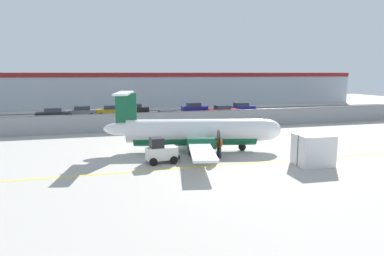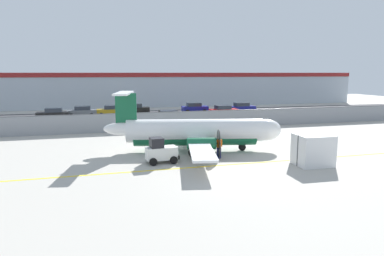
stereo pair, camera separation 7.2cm
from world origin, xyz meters
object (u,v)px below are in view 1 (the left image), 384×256
(commuter_airplane, at_px, (198,132))
(parked_car_1, at_px, (82,112))
(ground_crew_worker, at_px, (219,146))
(parked_car_2, at_px, (111,111))
(parked_car_6, at_px, (223,111))
(parked_car_7, at_px, (242,107))
(traffic_cone_near_left, at_px, (169,154))
(parked_car_4, at_px, (167,116))
(parked_car_3, at_px, (135,109))
(cargo_container, at_px, (313,150))
(baggage_tug, at_px, (161,151))
(traffic_cone_near_right, at_px, (227,139))
(parked_car_0, at_px, (53,114))
(parked_car_5, at_px, (194,108))

(commuter_airplane, distance_m, parked_car_1, 27.32)
(ground_crew_worker, xyz_separation_m, parked_car_2, (-7.03, 28.17, -0.06))
(parked_car_6, xyz_separation_m, parked_car_7, (4.60, 3.74, 0.00))
(traffic_cone_near_left, bearing_deg, parked_car_4, 79.36)
(parked_car_3, bearing_deg, parked_car_7, -7.13)
(cargo_container, bearing_deg, ground_crew_worker, 150.23)
(baggage_tug, relative_size, parked_car_4, 0.57)
(ground_crew_worker, distance_m, traffic_cone_near_right, 6.06)
(commuter_airplane, relative_size, cargo_container, 6.48)
(commuter_airplane, bearing_deg, parked_car_0, 132.73)
(commuter_airplane, relative_size, parked_car_0, 3.77)
(baggage_tug, relative_size, parked_car_7, 0.56)
(traffic_cone_near_left, xyz_separation_m, parked_car_5, (9.87, 28.07, 0.58))
(parked_car_3, height_order, parked_car_5, same)
(commuter_airplane, xyz_separation_m, parked_car_7, (14.56, 24.65, -0.71))
(cargo_container, height_order, parked_car_3, cargo_container)
(parked_car_2, xyz_separation_m, parked_car_5, (13.20, 0.96, 0.00))
(parked_car_0, bearing_deg, commuter_airplane, 119.48)
(baggage_tug, distance_m, parked_car_7, 33.09)
(traffic_cone_near_right, distance_m, parked_car_7, 24.66)
(baggage_tug, bearing_deg, parked_car_6, 55.47)
(baggage_tug, xyz_separation_m, parked_car_5, (10.69, 29.29, 0.04))
(commuter_airplane, height_order, parked_car_3, commuter_airplane)
(traffic_cone_near_left, bearing_deg, baggage_tug, -123.81)
(traffic_cone_near_right, relative_size, parked_car_6, 0.15)
(parked_car_3, bearing_deg, parked_car_0, -161.28)
(parked_car_0, distance_m, parked_car_3, 12.25)
(commuter_airplane, xyz_separation_m, parked_car_1, (-10.36, 25.27, -0.71))
(parked_car_5, xyz_separation_m, parked_car_7, (7.56, -1.68, 0.00))
(ground_crew_worker, xyz_separation_m, parked_car_1, (-11.20, 28.07, -0.06))
(traffic_cone_near_left, height_order, parked_car_7, parked_car_7)
(ground_crew_worker, distance_m, parked_car_1, 30.22)
(baggage_tug, relative_size, parked_car_1, 0.57)
(parked_car_4, height_order, parked_car_5, same)
(commuter_airplane, distance_m, traffic_cone_near_right, 4.56)
(parked_car_2, xyz_separation_m, parked_car_3, (3.76, 1.80, 0.00))
(parked_car_5, bearing_deg, parked_car_0, -170.74)
(commuter_airplane, height_order, baggage_tug, commuter_airplane)
(traffic_cone_near_left, height_order, parked_car_3, parked_car_3)
(parked_car_4, bearing_deg, parked_car_6, -154.92)
(ground_crew_worker, height_order, traffic_cone_near_right, ground_crew_worker)
(traffic_cone_near_left, height_order, traffic_cone_near_right, same)
(commuter_airplane, xyz_separation_m, parked_car_6, (9.96, 20.91, -0.71))
(parked_car_0, distance_m, parked_car_6, 24.22)
(parked_car_1, xyz_separation_m, parked_car_7, (24.93, -0.62, 0.00))
(baggage_tug, height_order, parked_car_1, baggage_tug)
(traffic_cone_near_left, distance_m, parked_car_6, 26.04)
(traffic_cone_near_right, distance_m, parked_car_3, 25.28)
(parked_car_3, bearing_deg, traffic_cone_near_right, -75.08)
(ground_crew_worker, bearing_deg, parked_car_3, -0.62)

